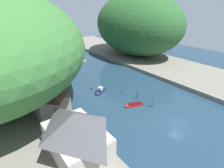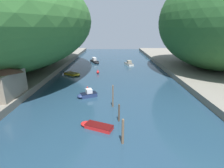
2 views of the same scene
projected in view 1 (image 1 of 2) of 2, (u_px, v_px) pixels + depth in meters
name	position (u px, v px, depth m)	size (l,w,h in m)	color
water_surface	(94.00, 77.00, 55.32)	(130.00, 130.00, 0.00)	#1E384C
left_bank	(1.00, 101.00, 40.83)	(22.00, 120.00, 1.17)	slate
right_bank	(149.00, 61.00, 69.32)	(22.00, 120.00, 1.17)	slate
hillside_right	(137.00, 25.00, 70.64)	(28.57, 39.99, 24.59)	#285628
waterfront_building	(76.00, 133.00, 24.56)	(7.36, 10.53, 6.98)	#B2A899
boathouse_shed	(50.00, 100.00, 34.81)	(6.45, 7.29, 5.17)	gray
boat_far_right_bank	(100.00, 91.00, 45.67)	(3.76, 2.75, 1.45)	navy
boat_small_dinghy	(49.00, 62.00, 67.91)	(3.99, 6.27, 1.77)	black
boat_red_skiff	(56.00, 79.00, 53.54)	(4.98, 4.38, 0.50)	gold
boat_open_rowboat	(133.00, 105.00, 39.94)	(4.38, 2.84, 0.51)	red
boat_mid_channel	(80.00, 59.00, 71.52)	(3.19, 5.14, 1.58)	silver
mooring_post_nearest	(153.00, 101.00, 39.00)	(0.27, 0.27, 2.94)	brown
mooring_post_second	(138.00, 95.00, 42.31)	(0.23, 0.23, 2.45)	#4C3D2D
mooring_post_middle	(123.00, 87.00, 44.72)	(0.21, 0.21, 3.59)	brown
channel_buoy_near	(73.00, 72.00, 57.99)	(0.77, 0.77, 1.16)	red
channel_buoy_far	(92.00, 88.00, 47.94)	(0.60, 0.60, 0.90)	red
person_on_quay	(63.00, 109.00, 34.99)	(0.33, 0.43, 1.69)	#282D3D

